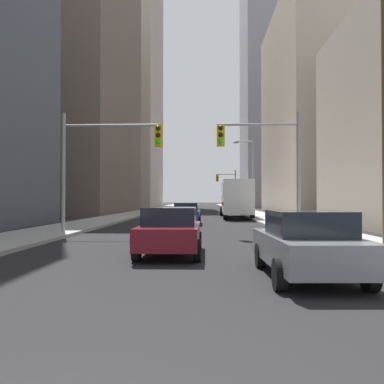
{
  "coord_description": "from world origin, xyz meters",
  "views": [
    {
      "loc": [
        1.18,
        -2.14,
        1.78
      ],
      "look_at": [
        0.0,
        37.09,
        2.46
      ],
      "focal_mm": 38.03,
      "sensor_mm": 36.0,
      "label": 1
    }
  ],
  "objects_px": {
    "traffic_signal_near_right": "(263,152)",
    "sedan_maroon": "(170,231)",
    "city_bus": "(236,197)",
    "traffic_signal_far_right": "(227,184)",
    "traffic_signal_near_left": "(107,152)",
    "sedan_grey": "(307,244)",
    "sedan_blue": "(187,213)"
  },
  "relations": [
    {
      "from": "sedan_blue",
      "to": "sedan_maroon",
      "type": "bearing_deg",
      "value": -89.42
    },
    {
      "from": "city_bus",
      "to": "traffic_signal_far_right",
      "type": "distance_m",
      "value": 21.09
    },
    {
      "from": "sedan_grey",
      "to": "traffic_signal_far_right",
      "type": "relative_size",
      "value": 0.71
    },
    {
      "from": "city_bus",
      "to": "traffic_signal_near_right",
      "type": "height_order",
      "value": "traffic_signal_near_right"
    },
    {
      "from": "city_bus",
      "to": "traffic_signal_near_left",
      "type": "bearing_deg",
      "value": -112.47
    },
    {
      "from": "sedan_blue",
      "to": "traffic_signal_far_right",
      "type": "height_order",
      "value": "traffic_signal_far_right"
    },
    {
      "from": "sedan_maroon",
      "to": "sedan_blue",
      "type": "relative_size",
      "value": 1.0
    },
    {
      "from": "city_bus",
      "to": "traffic_signal_near_left",
      "type": "distance_m",
      "value": 20.33
    },
    {
      "from": "traffic_signal_near_right",
      "to": "traffic_signal_far_right",
      "type": "height_order",
      "value": "same"
    },
    {
      "from": "sedan_grey",
      "to": "sedan_maroon",
      "type": "bearing_deg",
      "value": 133.12
    },
    {
      "from": "sedan_maroon",
      "to": "traffic_signal_far_right",
      "type": "relative_size",
      "value": 0.7
    },
    {
      "from": "traffic_signal_near_right",
      "to": "sedan_maroon",
      "type": "bearing_deg",
      "value": -119.59
    },
    {
      "from": "sedan_grey",
      "to": "traffic_signal_far_right",
      "type": "height_order",
      "value": "traffic_signal_far_right"
    },
    {
      "from": "traffic_signal_far_right",
      "to": "sedan_blue",
      "type": "bearing_deg",
      "value": -98.36
    },
    {
      "from": "traffic_signal_near_left",
      "to": "traffic_signal_near_right",
      "type": "height_order",
      "value": "same"
    },
    {
      "from": "sedan_maroon",
      "to": "sedan_grey",
      "type": "bearing_deg",
      "value": -46.88
    },
    {
      "from": "city_bus",
      "to": "sedan_grey",
      "type": "distance_m",
      "value": 29.19
    },
    {
      "from": "sedan_grey",
      "to": "sedan_maroon",
      "type": "height_order",
      "value": "same"
    },
    {
      "from": "traffic_signal_near_left",
      "to": "city_bus",
      "type": "bearing_deg",
      "value": 67.53
    },
    {
      "from": "city_bus",
      "to": "traffic_signal_far_right",
      "type": "relative_size",
      "value": 1.93
    },
    {
      "from": "city_bus",
      "to": "sedan_grey",
      "type": "bearing_deg",
      "value": -91.28
    },
    {
      "from": "traffic_signal_near_right",
      "to": "traffic_signal_far_right",
      "type": "xyz_separation_m",
      "value": [
        0.51,
        39.66,
        -0.05
      ]
    },
    {
      "from": "sedan_grey",
      "to": "sedan_blue",
      "type": "relative_size",
      "value": 1.01
    },
    {
      "from": "sedan_maroon",
      "to": "traffic_signal_near_left",
      "type": "height_order",
      "value": "traffic_signal_near_left"
    },
    {
      "from": "sedan_maroon",
      "to": "traffic_signal_near_right",
      "type": "bearing_deg",
      "value": 60.41
    },
    {
      "from": "sedan_grey",
      "to": "sedan_blue",
      "type": "distance_m",
      "value": 19.39
    },
    {
      "from": "sedan_maroon",
      "to": "sedan_blue",
      "type": "bearing_deg",
      "value": 90.58
    },
    {
      "from": "city_bus",
      "to": "sedan_maroon",
      "type": "bearing_deg",
      "value": -98.99
    },
    {
      "from": "traffic_signal_far_right",
      "to": "city_bus",
      "type": "bearing_deg",
      "value": -91.02
    },
    {
      "from": "city_bus",
      "to": "traffic_signal_far_right",
      "type": "xyz_separation_m",
      "value": [
        0.37,
        20.98,
        2.07
      ]
    },
    {
      "from": "sedan_maroon",
      "to": "sedan_blue",
      "type": "distance_m",
      "value": 15.44
    },
    {
      "from": "traffic_signal_near_right",
      "to": "sedan_blue",
      "type": "bearing_deg",
      "value": 115.31
    }
  ]
}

